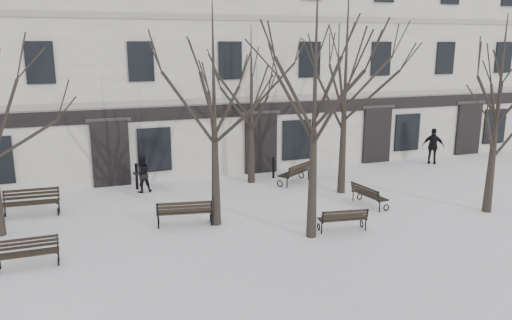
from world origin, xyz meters
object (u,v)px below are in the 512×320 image
bench_5 (368,195)px  bench_1 (185,212)px  tree_1 (214,86)px  tree_2 (315,76)px  bench_0 (28,252)px  bench_4 (296,172)px  bench_3 (31,202)px  bench_2 (343,219)px  tree_3 (499,91)px

bench_5 → bench_1: bearing=80.6°
tree_1 → tree_2: 3.41m
tree_1 → bench_5: size_ratio=4.45×
bench_0 → bench_1: bearing=19.3°
bench_1 → bench_5: bearing=-171.8°
bench_4 → bench_5: size_ratio=1.13×
bench_3 → bench_4: bearing=6.9°
bench_2 → tree_2: bearing=12.0°
tree_1 → bench_3: size_ratio=3.87×
tree_1 → bench_2: size_ratio=4.53×
tree_3 → bench_5: 5.95m
bench_0 → bench_1: 5.09m
tree_1 → bench_5: tree_1 is taller
tree_3 → bench_0: bearing=177.9°
bench_0 → bench_5: size_ratio=0.94×
tree_1 → tree_3: 10.14m
tree_1 → tree_2: (2.62, -2.15, 0.42)m
bench_5 → bench_3: bearing=67.8°
tree_1 → bench_4: 7.46m
bench_3 → bench_4: size_ratio=1.02×
tree_2 → bench_1: bearing=147.6°
bench_2 → bench_5: size_ratio=0.98×
tree_3 → bench_1: size_ratio=3.61×
bench_3 → tree_1: bearing=-24.0°
tree_2 → bench_0: bearing=175.7°
bench_0 → bench_2: bearing=-3.6°
bench_0 → bench_3: bearing=92.9°
bench_2 → bench_5: (2.26, 2.04, 0.01)m
tree_2 → bench_4: tree_2 is taller
bench_5 → tree_1: bearing=82.1°
tree_2 → bench_2: 4.90m
bench_3 → bench_5: 12.60m
tree_2 → tree_3: tree_2 is taller
bench_1 → bench_5: 7.14m
bench_3 → tree_2: bearing=-28.0°
bench_0 → bench_3: size_ratio=0.82×
bench_3 → bench_4: bench_3 is taller
tree_3 → bench_4: bearing=130.9°
tree_3 → bench_5: tree_3 is taller
tree_3 → bench_2: 7.32m
tree_1 → bench_3: 8.09m
tree_1 → tree_3: tree_1 is taller
bench_0 → bench_1: size_ratio=0.81×
bench_2 → bench_3: bench_3 is taller
tree_3 → tree_2: bearing=-179.6°
tree_1 → tree_2: bearing=-39.4°
bench_1 → bench_3: bench_3 is taller
bench_0 → bench_5: (11.94, 1.49, 0.01)m
tree_2 → bench_3: bearing=148.8°
bench_0 → bench_2: 9.70m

